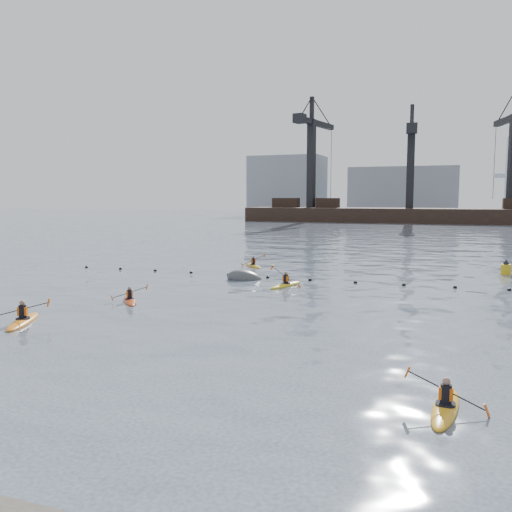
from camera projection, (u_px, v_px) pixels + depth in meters
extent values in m
plane|color=#3B4456|center=(74.00, 392.00, 15.31)|extent=(400.00, 400.00, 0.00)
sphere|color=black|center=(87.00, 267.00, 42.17)|extent=(0.24, 0.24, 0.24)
sphere|color=black|center=(120.00, 269.00, 41.28)|extent=(0.24, 0.24, 0.24)
sphere|color=black|center=(155.00, 271.00, 40.31)|extent=(0.24, 0.24, 0.24)
sphere|color=black|center=(191.00, 273.00, 39.24)|extent=(0.24, 0.24, 0.24)
sphere|color=black|center=(228.00, 275.00, 38.08)|extent=(0.24, 0.24, 0.24)
sphere|color=black|center=(268.00, 278.00, 36.88)|extent=(0.24, 0.24, 0.24)
sphere|color=black|center=(310.00, 280.00, 35.71)|extent=(0.24, 0.24, 0.24)
sphere|color=black|center=(355.00, 283.00, 34.64)|extent=(0.24, 0.24, 0.24)
sphere|color=black|center=(404.00, 285.00, 33.68)|extent=(0.24, 0.24, 0.24)
sphere|color=black|center=(455.00, 288.00, 32.79)|extent=(0.24, 0.24, 0.24)
sphere|color=black|center=(509.00, 290.00, 31.90)|extent=(0.24, 0.24, 0.24)
cube|color=black|center=(409.00, 219.00, 117.67)|extent=(72.00, 12.00, 4.50)
cube|color=black|center=(286.00, 203.00, 127.04)|extent=(6.00, 3.00, 2.20)
cube|color=black|center=(328.00, 203.00, 123.57)|extent=(5.00, 3.00, 2.20)
cube|color=black|center=(311.00, 164.00, 123.99)|extent=(1.85, 1.85, 20.00)
cube|color=black|center=(317.00, 123.00, 125.29)|extent=(4.31, 17.93, 1.20)
cube|color=black|center=(300.00, 118.00, 117.58)|extent=(2.62, 2.94, 2.00)
cube|color=black|center=(312.00, 108.00, 122.64)|extent=(0.93, 0.93, 5.00)
cube|color=black|center=(410.00, 169.00, 116.51)|extent=(1.73, 1.73, 17.00)
cube|color=black|center=(411.00, 132.00, 117.81)|extent=(2.50, 15.05, 1.20)
cube|color=black|center=(412.00, 128.00, 110.63)|extent=(2.42, 2.78, 2.00)
cube|color=black|center=(412.00, 116.00, 115.32)|extent=(0.87, 0.87, 5.00)
cube|color=black|center=(510.00, 119.00, 111.01)|extent=(5.56, 16.73, 1.20)
cube|color=gray|center=(288.00, 186.00, 167.95)|extent=(22.00, 14.00, 18.00)
cube|color=gray|center=(404.00, 192.00, 156.00)|extent=(30.00, 14.00, 14.00)
ellipsoid|color=orange|center=(23.00, 322.00, 23.73)|extent=(2.12, 3.50, 0.35)
cylinder|color=black|center=(23.00, 319.00, 23.72)|extent=(0.88, 0.88, 0.07)
cylinder|color=black|center=(23.00, 312.00, 23.69)|extent=(0.33, 0.33, 0.57)
cube|color=#D4550B|center=(23.00, 311.00, 23.68)|extent=(0.46, 0.39, 0.37)
sphere|color=#8C6651|center=(22.00, 303.00, 23.64)|extent=(0.23, 0.23, 0.23)
cylinder|color=black|center=(22.00, 309.00, 23.67)|extent=(2.16, 1.03, 0.63)
cube|color=#D85914|center=(49.00, 303.00, 23.73)|extent=(0.20, 0.20, 0.38)
ellipsoid|color=gold|center=(445.00, 409.00, 13.99)|extent=(0.89, 3.12, 0.31)
cylinder|color=black|center=(446.00, 404.00, 13.97)|extent=(0.63, 0.63, 0.06)
cylinder|color=black|center=(446.00, 394.00, 13.94)|extent=(0.29, 0.29, 0.50)
cube|color=#D4550B|center=(446.00, 393.00, 13.94)|extent=(0.36, 0.24, 0.33)
sphere|color=#8C6651|center=(446.00, 381.00, 13.91)|extent=(0.20, 0.20, 0.20)
cylinder|color=black|center=(446.00, 390.00, 13.93)|extent=(1.98, 0.22, 0.80)
cube|color=#D85914|center=(408.00, 372.00, 14.32)|extent=(0.18, 0.15, 0.32)
cube|color=#D85914|center=(487.00, 410.00, 13.55)|extent=(0.18, 0.15, 0.32)
ellipsoid|color=#C63F12|center=(130.00, 301.00, 28.53)|extent=(2.24, 2.56, 0.28)
cylinder|color=black|center=(130.00, 299.00, 28.51)|extent=(0.75, 0.75, 0.05)
cylinder|color=black|center=(130.00, 294.00, 28.49)|extent=(0.27, 0.27, 0.46)
cube|color=#D4550B|center=(130.00, 294.00, 28.48)|extent=(0.37, 0.35, 0.30)
sphere|color=#8C6651|center=(129.00, 288.00, 28.45)|extent=(0.19, 0.19, 0.19)
cylinder|color=black|center=(130.00, 292.00, 28.48)|extent=(1.48, 1.22, 0.55)
cube|color=#D85914|center=(112.00, 298.00, 28.21)|extent=(0.17, 0.17, 0.30)
cube|color=#D85914|center=(147.00, 287.00, 28.74)|extent=(0.17, 0.17, 0.30)
ellipsoid|color=yellow|center=(286.00, 285.00, 33.54)|extent=(1.52, 3.28, 0.32)
cylinder|color=black|center=(286.00, 283.00, 33.52)|extent=(0.75, 0.75, 0.06)
cylinder|color=black|center=(286.00, 279.00, 33.49)|extent=(0.30, 0.30, 0.53)
cube|color=#D4550B|center=(286.00, 278.00, 33.49)|extent=(0.41, 0.32, 0.34)
sphere|color=#8C6651|center=(286.00, 273.00, 33.46)|extent=(0.21, 0.21, 0.21)
cylinder|color=black|center=(286.00, 277.00, 33.48)|extent=(1.86, 0.57, 1.18)
cube|color=#D85914|center=(272.00, 267.00, 34.04)|extent=(0.25, 0.20, 0.32)
cube|color=#D85914|center=(300.00, 287.00, 32.93)|extent=(0.25, 0.20, 0.32)
ellipsoid|color=gold|center=(253.00, 266.00, 42.93)|extent=(2.44, 2.65, 0.30)
cylinder|color=black|center=(253.00, 265.00, 42.92)|extent=(0.80, 0.80, 0.06)
cylinder|color=black|center=(253.00, 261.00, 42.89)|extent=(0.28, 0.28, 0.49)
cube|color=#D4550B|center=(253.00, 261.00, 42.89)|extent=(0.39, 0.38, 0.32)
sphere|color=#8C6651|center=(253.00, 257.00, 42.86)|extent=(0.20, 0.20, 0.20)
cylinder|color=black|center=(253.00, 260.00, 42.88)|extent=(1.48, 1.31, 0.77)
cube|color=#D85914|center=(242.00, 265.00, 42.58)|extent=(0.21, 0.20, 0.32)
cube|color=#D85914|center=(264.00, 255.00, 43.19)|extent=(0.21, 0.20, 0.32)
ellipsoid|color=#3B3E40|center=(245.00, 279.00, 36.25)|extent=(3.02, 2.45, 1.71)
cylinder|color=gold|center=(506.00, 270.00, 38.51)|extent=(0.69, 0.69, 0.88)
cone|color=black|center=(506.00, 262.00, 38.44)|extent=(0.43, 0.43, 0.34)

